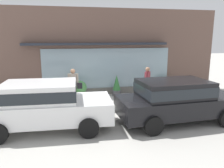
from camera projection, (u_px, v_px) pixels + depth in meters
ground_plane at (107, 111)px, 9.62m from camera, size 60.00×60.00×0.00m
curb_strip at (108, 111)px, 9.42m from camera, size 14.00×0.24×0.12m
storefront at (97, 53)px, 12.20m from camera, size 14.00×0.81×4.70m
fire_hydrant at (63, 100)px, 9.90m from camera, size 0.40×0.36×0.84m
pedestrian_with_handbag at (74, 83)px, 10.51m from camera, size 0.68×0.26×1.70m
pedestrian_passerby at (147, 81)px, 11.05m from camera, size 0.34×0.37×1.71m
parked_car_white at (44, 103)px, 7.58m from camera, size 4.50×2.26×1.66m
parked_car_black at (176, 98)px, 8.26m from camera, size 4.66×2.22×1.61m
potted_plant_window_left at (80, 89)px, 11.65m from camera, size 0.73×0.73×0.92m
potted_plant_near_hydrant at (165, 84)px, 12.74m from camera, size 0.69×0.69×0.94m
potted_plant_window_center at (5, 93)px, 10.95m from camera, size 0.38×0.38×0.72m
potted_plant_doorstep at (117, 86)px, 12.01m from camera, size 0.47×0.47×1.17m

